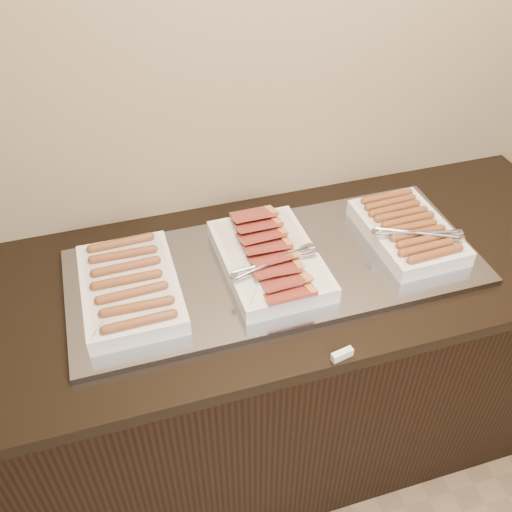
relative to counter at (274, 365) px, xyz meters
The scene contains 6 objects.
counter is the anchor object (origin of this frame).
warming_tray 0.46m from the counter, behind, with size 1.20×0.50×0.02m, color #92949F.
dish_left 0.66m from the counter, behind, with size 0.26×0.39×0.07m.
dish_center 0.50m from the counter, behind, with size 0.28×0.42×0.09m.
dish_right 0.65m from the counter, ahead, with size 0.27×0.36×0.08m.
label_holder 0.59m from the counter, 82.03° to the right, with size 0.06×0.02×0.02m, color silver.
Camera 1 is at (-0.42, 0.96, 2.04)m, focal length 40.00 mm.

